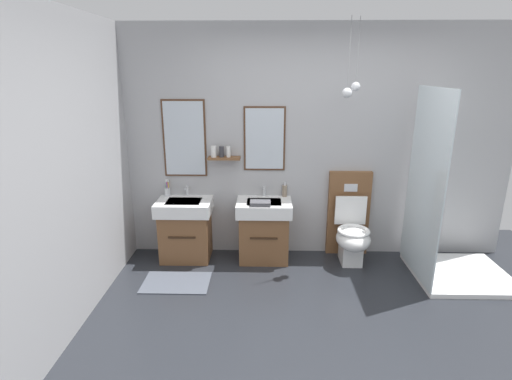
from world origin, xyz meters
TOP-DOWN VIEW (x-y plane):
  - ground_plane at (0.00, 0.00)m, footprint 5.65×4.85m
  - wall_back at (-0.01, 1.76)m, footprint 4.45×0.57m
  - wall_left at (-2.16, 0.00)m, footprint 0.12×3.65m
  - bath_mat at (-1.44, 0.91)m, footprint 0.68×0.44m
  - vanity_sink_left at (-1.44, 1.50)m, footprint 0.61×0.48m
  - tap_on_left_sink at (-1.44, 1.68)m, footprint 0.03×0.13m
  - vanity_sink_right at (-0.55, 1.50)m, footprint 0.61×0.48m
  - tap_on_right_sink at (-0.55, 1.68)m, footprint 0.03×0.13m
  - toilet at (0.43, 1.50)m, footprint 0.48×0.62m
  - toothbrush_cup at (-1.67, 1.67)m, footprint 0.07×0.07m
  - soap_dispenser at (-0.31, 1.68)m, footprint 0.06×0.06m
  - folded_hand_towel at (-0.59, 1.36)m, footprint 0.22×0.16m
  - shower_tray at (1.35, 1.12)m, footprint 0.97×0.89m

SIDE VIEW (x-z plane):
  - ground_plane at x=0.00m, z-range -0.10..0.00m
  - bath_mat at x=-1.44m, z-range 0.00..0.01m
  - vanity_sink_left at x=-1.44m, z-range 0.02..0.72m
  - vanity_sink_right at x=-0.55m, z-range 0.02..0.72m
  - toilet at x=0.43m, z-range -0.12..0.88m
  - shower_tray at x=1.35m, z-range -0.57..1.38m
  - folded_hand_towel at x=-0.59m, z-range 0.70..0.75m
  - toothbrush_cup at x=-1.67m, z-range 0.66..0.86m
  - soap_dispenser at x=-0.31m, z-range 0.69..0.85m
  - tap_on_left_sink at x=-1.44m, z-range 0.71..0.83m
  - tap_on_right_sink at x=-0.55m, z-range 0.71..0.83m
  - wall_left at x=-2.16m, z-range 0.00..2.59m
  - wall_back at x=-0.01m, z-range 0.00..2.59m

